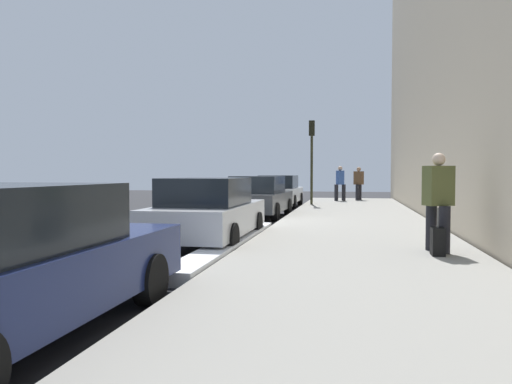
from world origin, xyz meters
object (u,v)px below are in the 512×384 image
parked_car_silver (208,211)px  rolling_suitcase (438,241)px  pedestrian_brown_coat (359,182)px  parked_car_white (279,191)px  pedestrian_blue_coat (340,182)px  pedestrian_olive_coat (438,199)px  parked_car_charcoal (259,197)px  parked_car_navy (0,265)px  traffic_light_pole (312,147)px

parked_car_silver → rolling_suitcase: 4.96m
pedestrian_brown_coat → rolling_suitcase: bearing=-176.6°
parked_car_white → pedestrian_blue_coat: 4.31m
parked_car_silver → pedestrian_olive_coat: pedestrian_olive_coat is taller
parked_car_charcoal → rolling_suitcase: 9.56m
parked_car_navy → parked_car_charcoal: size_ratio=1.11×
rolling_suitcase → parked_car_white: bearing=19.1°
parked_car_silver → pedestrian_olive_coat: size_ratio=2.40×
traffic_light_pole → parked_car_white: bearing=88.2°
parked_car_white → traffic_light_pole: traffic_light_pole is taller
pedestrian_blue_coat → traffic_light_pole: traffic_light_pole is taller
parked_car_white → pedestrian_olive_coat: bearing=-160.0°
parked_car_silver → pedestrian_olive_coat: (-1.11, -4.77, 0.38)m
parked_car_charcoal → parked_car_navy: bearing=-180.0°
parked_car_white → rolling_suitcase: bearing=-160.9°
parked_car_charcoal → parked_car_white: (5.69, 0.07, -0.00)m
traffic_light_pole → rolling_suitcase: 14.51m
parked_car_white → rolling_suitcase: size_ratio=4.87×
parked_car_navy → traffic_light_pole: (19.03, -1.47, 2.07)m
pedestrian_blue_coat → parked_car_charcoal: bearing=163.0°
traffic_light_pole → parked_car_navy: bearing=175.6°
pedestrian_olive_coat → traffic_light_pole: (13.49, 3.37, 1.69)m
parked_car_silver → parked_car_white: size_ratio=1.06×
pedestrian_olive_coat → traffic_light_pole: 14.01m
parked_car_white → pedestrian_blue_coat: bearing=-40.7°
traffic_light_pole → parked_car_silver: bearing=173.6°
parked_car_navy → pedestrian_olive_coat: 7.37m
parked_car_silver → traffic_light_pole: (12.38, -1.39, 2.07)m
parked_car_white → pedestrian_brown_coat: 5.65m
pedestrian_brown_coat → pedestrian_blue_coat: bearing=133.5°
rolling_suitcase → parked_car_silver: bearing=71.9°
parked_car_charcoal → traffic_light_pole: 6.19m
parked_car_charcoal → parked_car_white: 5.69m
parked_car_white → pedestrian_olive_coat: 14.41m
pedestrian_olive_coat → pedestrian_brown_coat: 17.76m
parked_car_navy → pedestrian_brown_coat: size_ratio=2.64×
parked_car_silver → rolling_suitcase: parked_car_silver is taller
pedestrian_brown_coat → pedestrian_olive_coat: bearing=-176.3°
parked_car_navy → parked_car_silver: same height
pedestrian_olive_coat → pedestrian_brown_coat: pedestrian_olive_coat is taller
parked_car_silver → parked_car_charcoal: (6.74, 0.08, -0.00)m
parked_car_silver → pedestrian_blue_coat: pedestrian_blue_coat is taller
pedestrian_olive_coat → traffic_light_pole: size_ratio=0.47×
traffic_light_pole → parked_car_charcoal: bearing=165.4°
parked_car_white → pedestrian_olive_coat: (-13.54, -4.92, 0.38)m
rolling_suitcase → pedestrian_olive_coat: bearing=-9.1°
parked_car_white → pedestrian_blue_coat: (3.25, -2.80, 0.38)m
traffic_light_pole → rolling_suitcase: traffic_light_pole is taller
pedestrian_olive_coat → pedestrian_blue_coat: pedestrian_olive_coat is taller
parked_car_silver → parked_car_white: 12.43m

